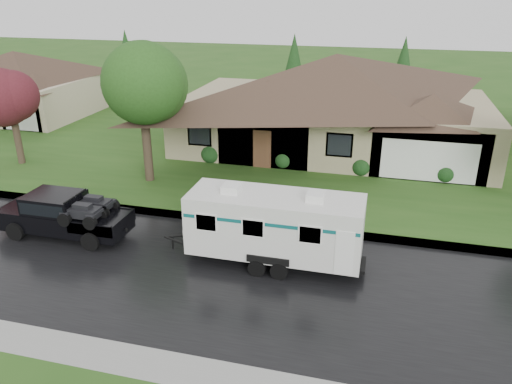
% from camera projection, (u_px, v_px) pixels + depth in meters
% --- Properties ---
extents(ground, '(140.00, 140.00, 0.00)m').
position_uv_depth(ground, '(237.00, 250.00, 19.23)').
color(ground, '#275019').
rests_on(ground, ground).
extents(road, '(140.00, 8.00, 0.01)m').
position_uv_depth(road, '(220.00, 277.00, 17.44)').
color(road, black).
rests_on(road, ground).
extents(curb, '(140.00, 0.50, 0.15)m').
position_uv_depth(curb, '(252.00, 223.00, 21.21)').
color(curb, gray).
rests_on(curb, ground).
extents(lawn, '(140.00, 26.00, 0.15)m').
position_uv_depth(lawn, '(303.00, 140.00, 32.60)').
color(lawn, '#275019').
rests_on(lawn, ground).
extents(house_main, '(19.44, 10.80, 6.90)m').
position_uv_depth(house_main, '(339.00, 91.00, 29.68)').
color(house_main, tan).
rests_on(house_main, lawn).
extents(house_far, '(10.80, 8.64, 5.80)m').
position_uv_depth(house_far, '(19.00, 78.00, 37.34)').
color(house_far, tan).
rests_on(house_far, lawn).
extents(tree_left_green, '(4.15, 4.15, 6.86)m').
position_uv_depth(tree_left_green, '(142.00, 87.00, 23.93)').
color(tree_left_green, '#382B1E').
rests_on(tree_left_green, lawn).
extents(tree_red, '(3.17, 3.17, 5.25)m').
position_uv_depth(tree_red, '(10.00, 99.00, 26.81)').
color(tree_red, '#382B1E').
rests_on(tree_red, lawn).
extents(shrub_row, '(13.60, 1.00, 1.00)m').
position_uv_depth(shrub_row, '(322.00, 162.00, 26.82)').
color(shrub_row, '#143814').
rests_on(shrub_row, lawn).
extents(pickup_truck, '(5.31, 2.02, 1.77)m').
position_uv_depth(pickup_truck, '(62.00, 213.00, 20.07)').
color(pickup_truck, black).
rests_on(pickup_truck, ground).
extents(travel_trailer, '(6.55, 2.30, 2.94)m').
position_uv_depth(travel_trailer, '(275.00, 224.00, 17.78)').
color(travel_trailer, silver).
rests_on(travel_trailer, ground).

